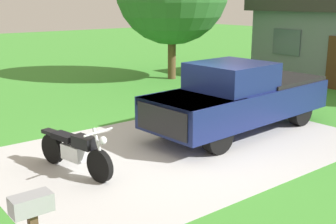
{
  "coord_description": "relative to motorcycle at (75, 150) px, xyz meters",
  "views": [
    {
      "loc": [
        7.48,
        -6.37,
        3.46
      ],
      "look_at": [
        -0.22,
        -0.3,
        0.9
      ],
      "focal_mm": 45.89,
      "sensor_mm": 36.0,
      "label": 1
    }
  ],
  "objects": [
    {
      "name": "motorcycle",
      "position": [
        0.0,
        0.0,
        0.0
      ],
      "size": [
        2.19,
        0.8,
        1.09
      ],
      "color": "black",
      "rests_on": "ground"
    },
    {
      "name": "driveway_pad",
      "position": [
        0.23,
        2.72,
        -0.47
      ],
      "size": [
        5.6,
        8.92,
        0.01
      ],
      "primitive_type": "cube",
      "color": "#B8B8B8",
      "rests_on": "ground"
    },
    {
      "name": "mailbox",
      "position": [
        3.12,
        -2.07,
        0.51
      ],
      "size": [
        0.26,
        0.48,
        1.26
      ],
      "color": "#4C3823",
      "rests_on": "ground"
    },
    {
      "name": "ground_plane",
      "position": [
        0.23,
        2.72,
        -0.47
      ],
      "size": [
        80.0,
        80.0,
        0.0
      ],
      "primitive_type": "plane",
      "color": "#3F8D31"
    },
    {
      "name": "pickup_truck",
      "position": [
        0.07,
        4.89,
        0.48
      ],
      "size": [
        2.35,
        5.74,
        1.9
      ],
      "color": "black",
      "rests_on": "ground"
    }
  ]
}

